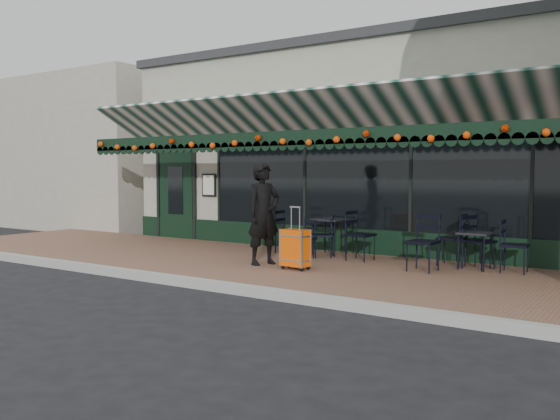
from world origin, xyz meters
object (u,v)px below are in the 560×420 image
Objects in this scene: cafe_table_a at (475,236)px; chair_a_left at (452,239)px; cafe_table_b at (330,222)px; chair_b_front at (304,239)px; chair_solo at (287,231)px; chair_b_left at (323,236)px; chair_a_front at (423,243)px; chair_b_right at (360,235)px; chair_a_extra at (515,246)px; suitcase at (295,249)px; woman at (264,214)px; chair_a_right at (479,242)px.

chair_a_left reaches higher than cafe_table_a.
cafe_table_b is (-2.94, 0.21, 0.08)m from cafe_table_a.
chair_b_front is 0.85× the size of chair_solo.
cafe_table_b is 0.88× the size of chair_b_left.
chair_a_front is 3.21m from chair_solo.
cafe_table_a is 3.81m from chair_solo.
chair_b_right reaches higher than chair_solo.
chair_b_left is (-3.54, -0.16, -0.03)m from chair_a_extra.
chair_b_right is at bearing -98.28° from chair_solo.
cafe_table_a is at bearing 26.56° from chair_b_front.
suitcase is at bearing -47.09° from chair_a_left.
chair_b_right is at bearing 80.14° from suitcase.
chair_b_left is 0.94× the size of chair_solo.
chair_b_right is at bearing -175.50° from cafe_table_a.
chair_a_front reaches higher than cafe_table_b.
chair_b_left reaches higher than cafe_table_b.
chair_a_extra reaches higher than cafe_table_b.
woman is 1.97× the size of chair_a_right.
chair_b_right is at bearing 65.42° from chair_b_left.
woman reaches higher than chair_b_front.
chair_b_right is (0.46, 1.57, 0.12)m from suitcase.
suitcase reaches higher than chair_b_front.
chair_b_left is at bearing -101.24° from chair_solo.
chair_b_right is at bearing -23.24° from cafe_table_b.
woman is 2.50× the size of cafe_table_b.
suitcase is 1.14× the size of chair_a_left.
cafe_table_b is 2.44m from chair_a_front.
suitcase reaches higher than chair_a_left.
chair_b_left reaches higher than cafe_table_a.
chair_b_left is at bearing 89.77° from chair_a_extra.
chair_solo reaches higher than cafe_table_a.
suitcase is 3.07m from cafe_table_a.
cafe_table_a is at bearing -4.03° from cafe_table_b.
woman is 2.42× the size of chair_b_front.
suitcase is 3.63m from chair_a_extra.
chair_b_right is at bearing 163.09° from chair_a_front.
chair_b_front is at bearing 7.86° from woman.
chair_a_front is (1.86, 1.06, 0.12)m from suitcase.
chair_solo is at bearing 133.05° from suitcase.
chair_b_left is 0.93m from chair_solo.
chair_a_extra is at bearing 1.23° from cafe_table_a.
chair_a_front is (2.64, 0.90, -0.43)m from woman.
chair_b_front is (-0.56, 1.21, 0.02)m from suitcase.
chair_a_right is 1.05× the size of chair_solo.
chair_b_front is at bearing 179.44° from chair_a_front.
chair_b_right is (0.86, -0.37, -0.18)m from cafe_table_b.
cafe_table_b is at bearing 164.74° from chair_b_left.
cafe_table_a is 0.50m from chair_a_left.
woman is at bearing -84.43° from chair_b_front.
chair_a_front is at bearing 114.72° from chair_a_extra.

